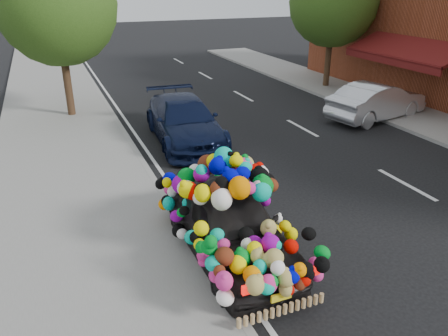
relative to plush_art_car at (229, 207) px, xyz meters
name	(u,v)px	position (x,y,z in m)	size (l,w,h in m)	color
ground	(283,210)	(1.80, 1.09, -1.01)	(100.00, 100.00, 0.00)	black
sidewalk	(87,249)	(-2.50, 1.09, -0.95)	(4.00, 60.00, 0.12)	gray
kerb	(184,228)	(-0.55, 1.09, -0.94)	(0.15, 60.00, 0.13)	gray
footpath_far	(445,127)	(10.00, 4.09, -0.95)	(3.00, 40.00, 0.12)	gray
lane_markings	(406,184)	(5.40, 1.09, -1.00)	(6.00, 50.00, 0.01)	silver
tree_near_sidewalk	(56,5)	(-2.00, 10.59, 3.02)	(4.20, 4.20, 6.13)	#332114
tree_far_b	(333,2)	(9.80, 11.09, 2.89)	(4.00, 4.00, 5.90)	#332114
plush_art_car	(229,207)	(0.00, 0.00, 0.00)	(1.96, 4.12, 1.98)	black
navy_sedan	(184,121)	(1.16, 6.37, -0.31)	(1.94, 4.76, 1.38)	black
silver_hatchback	(377,101)	(8.52, 6.01, -0.32)	(1.44, 4.13, 1.36)	silver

